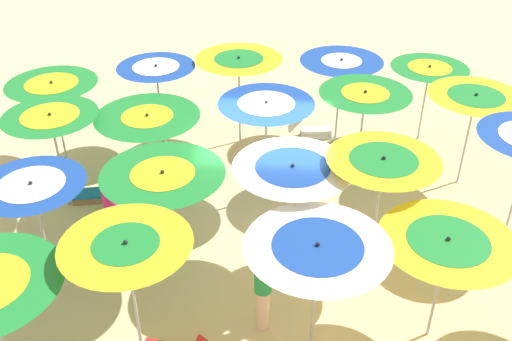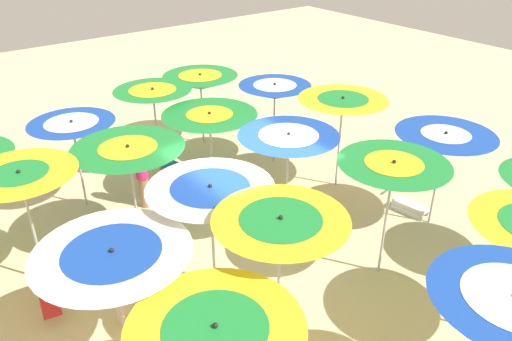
% 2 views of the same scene
% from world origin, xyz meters
% --- Properties ---
extents(ground, '(40.12, 40.12, 0.04)m').
position_xyz_m(ground, '(0.00, 0.00, -0.02)').
color(ground, beige).
extents(beach_umbrella_1, '(2.11, 2.11, 2.29)m').
position_xyz_m(beach_umbrella_1, '(4.01, -1.53, 2.05)').
color(beach_umbrella_1, '#B2B2B7').
rests_on(beach_umbrella_1, ground).
extents(beach_umbrella_2, '(2.17, 2.17, 2.43)m').
position_xyz_m(beach_umbrella_2, '(3.55, 1.01, 2.16)').
color(beach_umbrella_2, '#B2B2B7').
rests_on(beach_umbrella_2, ground).
extents(beach_umbrella_3, '(1.92, 1.92, 2.34)m').
position_xyz_m(beach_umbrella_3, '(3.06, 2.99, 2.09)').
color(beach_umbrella_3, '#B2B2B7').
rests_on(beach_umbrella_3, ground).
extents(beach_umbrella_4, '(2.17, 2.17, 2.19)m').
position_xyz_m(beach_umbrella_4, '(2.18, 5.31, 1.92)').
color(beach_umbrella_4, '#B2B2B7').
rests_on(beach_umbrella_4, ground).
extents(beach_umbrella_6, '(2.03, 2.03, 2.50)m').
position_xyz_m(beach_umbrella_6, '(1.73, -1.98, 2.26)').
color(beach_umbrella_6, '#B2B2B7').
rests_on(beach_umbrella_6, ground).
extents(beach_umbrella_7, '(2.06, 2.06, 2.48)m').
position_xyz_m(beach_umbrella_7, '(1.07, 0.12, 2.23)').
color(beach_umbrella_7, '#B2B2B7').
rests_on(beach_umbrella_7, ground).
extents(beach_umbrella_8, '(2.27, 2.27, 2.19)m').
position_xyz_m(beach_umbrella_8, '(0.79, 2.64, 1.97)').
color(beach_umbrella_8, '#B2B2B7').
rests_on(beach_umbrella_8, ground).
extents(beach_umbrella_9, '(2.00, 2.00, 2.35)m').
position_xyz_m(beach_umbrella_9, '(0.31, 4.56, 2.13)').
color(beach_umbrella_9, '#B2B2B7').
rests_on(beach_umbrella_9, ground).
extents(beach_umbrella_11, '(2.05, 2.05, 2.53)m').
position_xyz_m(beach_umbrella_11, '(-1.03, -2.16, 2.27)').
color(beach_umbrella_11, '#B2B2B7').
rests_on(beach_umbrella_11, ground).
extents(beach_umbrella_12, '(2.19, 2.19, 2.39)m').
position_xyz_m(beach_umbrella_12, '(-1.23, -0.55, 2.13)').
color(beach_umbrella_12, '#B2B2B7').
rests_on(beach_umbrella_12, ground).
extents(beach_umbrella_13, '(2.22, 2.22, 2.39)m').
position_xyz_m(beach_umbrella_13, '(-1.67, 1.71, 2.14)').
color(beach_umbrella_13, '#B2B2B7').
rests_on(beach_umbrella_13, ground).
extents(beach_umbrella_14, '(1.93, 1.93, 2.23)m').
position_xyz_m(beach_umbrella_14, '(-2.00, 4.00, 2.01)').
color(beach_umbrella_14, '#B2B2B7').
rests_on(beach_umbrella_14, ground).
extents(beach_umbrella_16, '(2.19, 2.19, 2.18)m').
position_xyz_m(beach_umbrella_16, '(-2.77, -3.05, 1.96)').
color(beach_umbrella_16, '#B2B2B7').
rests_on(beach_umbrella_16, ground).
extents(beach_umbrella_17, '(2.29, 2.29, 2.25)m').
position_xyz_m(beach_umbrella_17, '(-3.19, -1.03, 1.98)').
color(beach_umbrella_17, '#B2B2B7').
rests_on(beach_umbrella_17, ground).
extents(beach_umbrella_18, '(2.00, 2.00, 2.45)m').
position_xyz_m(beach_umbrella_18, '(-3.66, 1.79, 2.18)').
color(beach_umbrella_18, '#B2B2B7').
rests_on(beach_umbrella_18, ground).
extents(lounger_0, '(0.55, 1.42, 0.61)m').
position_xyz_m(lounger_0, '(-3.78, 1.16, 0.21)').
color(lounger_0, silver).
rests_on(lounger_0, ground).
extents(lounger_1, '(0.63, 1.30, 0.49)m').
position_xyz_m(lounger_1, '(0.56, 3.95, 0.19)').
color(lounger_1, olive).
rests_on(lounger_1, ground).
extents(lounger_2, '(0.49, 1.20, 0.63)m').
position_xyz_m(lounger_2, '(3.98, -0.89, 0.21)').
color(lounger_2, silver).
rests_on(lounger_2, ground).
extents(beachgoer_0, '(0.30, 0.30, 1.68)m').
position_xyz_m(beachgoer_0, '(-0.87, 3.08, 0.88)').
color(beachgoer_0, '#A3704C').
rests_on(beachgoer_0, ground).
extents(beachgoer_1, '(0.30, 0.30, 1.88)m').
position_xyz_m(beachgoer_1, '(-2.88, -0.18, 1.00)').
color(beachgoer_1, beige).
rests_on(beachgoer_1, ground).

